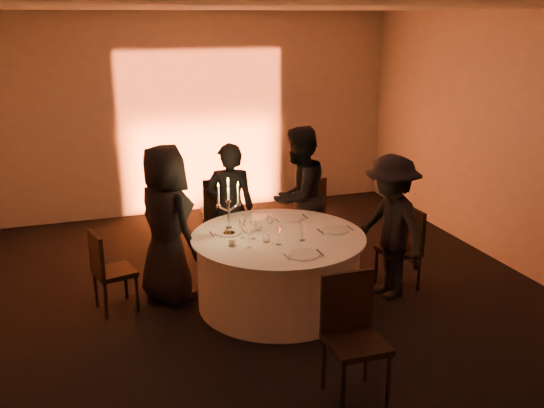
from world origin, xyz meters
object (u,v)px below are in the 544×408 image
object	(u,v)px
guest_left	(166,224)
guest_right	(390,227)
chair_front	(352,329)
guest_back_right	(298,197)
chair_right	(404,244)
banquet_table	(278,270)
chair_back_left	(221,211)
chair_back_right	(308,212)
candelabra	(229,215)
chair_left	(107,267)
coffee_cup	(232,242)
guest_back_left	(230,208)

from	to	relation	value
guest_left	guest_right	distance (m)	2.36
chair_front	guest_back_right	bearing A→B (deg)	78.80
chair_right	banquet_table	bearing A→B (deg)	-92.95
chair_back_left	chair_back_right	distance (m)	1.10
guest_left	candelabra	distance (m)	0.68
guest_left	candelabra	xyz separation A→B (m)	(0.60, -0.30, 0.13)
chair_left	guest_right	size ratio (longest dim) A/B	0.55
chair_back_left	guest_left	size ratio (longest dim) A/B	0.60
guest_right	coffee_cup	xyz separation A→B (m)	(-1.72, 0.07, 0.02)
guest_back_right	guest_right	distance (m)	1.30
guest_back_left	coffee_cup	bearing A→B (deg)	89.61
guest_back_right	guest_right	xyz separation A→B (m)	(0.60, -1.15, -0.07)
banquet_table	guest_back_right	size ratio (longest dim) A/B	1.06
chair_back_right	chair_right	xyz separation A→B (m)	(0.65, -1.27, -0.05)
guest_right	chair_front	bearing A→B (deg)	-46.55
chair_left	guest_left	bearing A→B (deg)	-97.14
banquet_table	guest_left	size ratio (longest dim) A/B	1.06
guest_back_right	coffee_cup	world-z (taller)	guest_back_right
chair_left	chair_front	distance (m)	2.71
chair_right	guest_back_right	world-z (taller)	guest_back_right
chair_back_left	guest_left	distance (m)	1.39
chair_back_left	candelabra	distance (m)	1.44
banquet_table	coffee_cup	world-z (taller)	coffee_cup
guest_back_left	chair_left	bearing A→B (deg)	35.96
banquet_table	candelabra	distance (m)	0.78
chair_back_left	coffee_cup	distance (m)	1.71
chair_back_right	chair_right	size ratio (longest dim) A/B	1.08
chair_back_left	guest_back_right	bearing A→B (deg)	151.88
chair_left	chair_right	size ratio (longest dim) A/B	0.96
banquet_table	guest_back_left	bearing A→B (deg)	103.41
banquet_table	chair_front	size ratio (longest dim) A/B	1.78
chair_back_left	coffee_cup	bearing A→B (deg)	87.35
guest_back_left	guest_back_right	world-z (taller)	guest_back_right
guest_back_left	candelabra	world-z (taller)	guest_back_left
guest_right	banquet_table	bearing A→B (deg)	-107.09
chair_right	chair_front	bearing A→B (deg)	-42.93
chair_back_left	guest_back_right	world-z (taller)	guest_back_right
chair_front	guest_back_right	size ratio (longest dim) A/B	0.59
guest_right	coffee_cup	size ratio (longest dim) A/B	14.25
guest_back_left	guest_right	xyz separation A→B (m)	(1.44, -1.19, 0.00)
candelabra	chair_right	bearing A→B (deg)	-6.77
guest_right	coffee_cup	bearing A→B (deg)	-100.88
coffee_cup	candelabra	bearing A→B (deg)	81.05
chair_back_left	chair_right	distance (m)	2.33
chair_front	candelabra	size ratio (longest dim) A/B	1.66
banquet_table	guest_left	xyz separation A→B (m)	(-1.07, 0.49, 0.46)
coffee_cup	candelabra	world-z (taller)	candelabra
candelabra	guest_left	bearing A→B (deg)	153.75
chair_left	guest_back_left	size ratio (longest dim) A/B	0.55
chair_back_right	guest_left	world-z (taller)	guest_left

